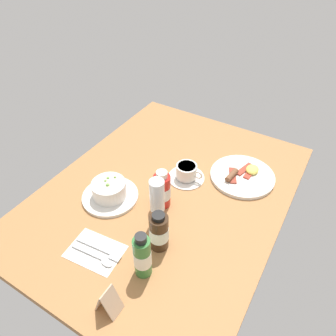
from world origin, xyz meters
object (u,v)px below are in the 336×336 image
at_px(coffee_cup, 187,173).
at_px(menu_card, 108,300).
at_px(cutlery_setting, 96,252).
at_px(porridge_bowl, 109,191).
at_px(sauce_bottle_brown, 159,232).
at_px(breakfast_plate, 243,175).
at_px(sauce_bottle_red, 162,190).
at_px(wine_glass, 157,198).
at_px(sauce_bottle_green, 142,256).

bearing_deg(coffee_cup, menu_card, 7.12).
distance_m(coffee_cup, menu_card, 0.57).
distance_m(cutlery_setting, coffee_cup, 0.45).
xyz_separation_m(porridge_bowl, sauce_bottle_brown, (0.09, 0.27, 0.03)).
relative_size(sauce_bottle_brown, breakfast_plate, 0.58).
relative_size(coffee_cup, sauce_bottle_red, 0.94).
relative_size(porridge_bowl, cutlery_setting, 1.14).
bearing_deg(coffee_cup, porridge_bowl, -38.59).
xyz_separation_m(sauce_bottle_brown, sauce_bottle_red, (-0.16, -0.09, 0.00)).
relative_size(cutlery_setting, wine_glass, 0.93).
height_order(wine_glass, breakfast_plate, wine_glass).
xyz_separation_m(porridge_bowl, cutlery_setting, (0.21, 0.11, -0.03)).
relative_size(sauce_bottle_red, menu_card, 1.71).
distance_m(coffee_cup, sauce_bottle_green, 0.44).
xyz_separation_m(coffee_cup, sauce_bottle_red, (0.17, -0.01, 0.04)).
bearing_deg(breakfast_plate, wine_glass, -23.59).
xyz_separation_m(coffee_cup, menu_card, (0.56, 0.07, 0.02)).
bearing_deg(wine_glass, sauce_bottle_red, -157.46).
xyz_separation_m(breakfast_plate, menu_card, (0.68, -0.12, 0.03)).
relative_size(cutlery_setting, menu_card, 2.02).
relative_size(porridge_bowl, coffee_cup, 1.43).
relative_size(wine_glass, breakfast_plate, 0.77).
xyz_separation_m(porridge_bowl, sauce_bottle_green, (0.19, 0.28, 0.04)).
xyz_separation_m(sauce_bottle_brown, menu_card, (0.24, -0.01, -0.02)).
xyz_separation_m(sauce_bottle_green, breakfast_plate, (-0.54, 0.10, -0.07)).
bearing_deg(sauce_bottle_red, wine_glass, 22.54).
bearing_deg(wine_glass, porridge_bowl, -93.75).
distance_m(sauce_bottle_brown, sauce_bottle_red, 0.18).
height_order(coffee_cup, sauce_bottle_green, sauce_bottle_green).
bearing_deg(porridge_bowl, sauce_bottle_red, 111.39).
xyz_separation_m(porridge_bowl, sauce_bottle_red, (-0.07, 0.18, 0.03)).
bearing_deg(porridge_bowl, breakfast_plate, 133.30).
bearing_deg(sauce_bottle_brown, menu_card, -1.50).
height_order(breakfast_plate, menu_card, menu_card).
distance_m(sauce_bottle_brown, breakfast_plate, 0.46).
bearing_deg(breakfast_plate, menu_card, -9.75).
height_order(porridge_bowl, menu_card, menu_card).
bearing_deg(porridge_bowl, cutlery_setting, 28.21).
height_order(cutlery_setting, sauce_bottle_brown, sauce_bottle_brown).
bearing_deg(breakfast_plate, sauce_bottle_green, -10.52).
height_order(sauce_bottle_green, menu_card, sauce_bottle_green).
relative_size(porridge_bowl, breakfast_plate, 0.82).
bearing_deg(sauce_bottle_green, wine_glass, -160.89).
bearing_deg(wine_glass, coffee_cup, -174.02).
bearing_deg(sauce_bottle_brown, wine_glass, -144.85).
bearing_deg(cutlery_setting, sauce_bottle_red, 166.35).
distance_m(cutlery_setting, sauce_bottle_brown, 0.21).
bearing_deg(sauce_bottle_green, porridge_bowl, -124.31).
distance_m(sauce_bottle_red, sauce_bottle_green, 0.28).
xyz_separation_m(cutlery_setting, coffee_cup, (-0.45, 0.08, 0.03)).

